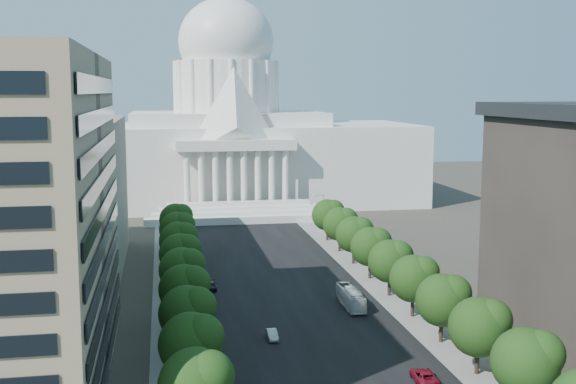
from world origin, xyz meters
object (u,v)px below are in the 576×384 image
car_silver (272,335)px  city_bus (351,298)px  car_red (424,377)px  car_dark_b (211,286)px

car_silver → city_bus: bearing=40.1°
car_silver → car_red: 24.75m
car_silver → car_red: car_red is taller
car_red → car_dark_b: car_red is taller
city_bus → car_red: bearing=-87.6°
car_dark_b → car_silver: bearing=-74.9°
car_dark_b → city_bus: (22.15, -14.41, 0.88)m
car_silver → car_dark_b: size_ratio=0.87×
car_red → car_silver: bearing=-44.8°
car_silver → car_red: (16.10, -18.80, 0.12)m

